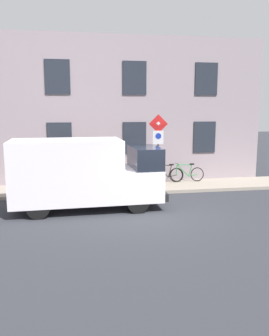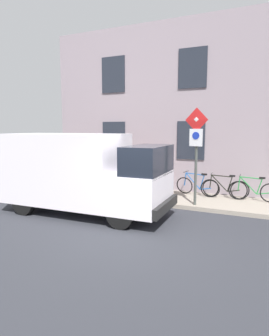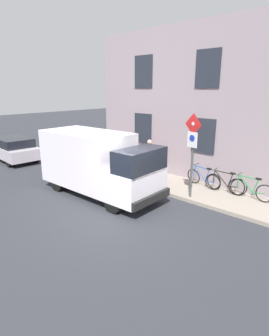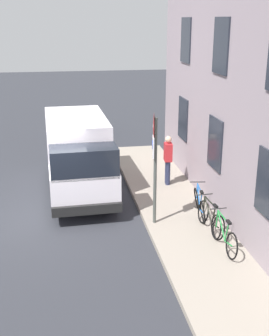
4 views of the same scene
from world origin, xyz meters
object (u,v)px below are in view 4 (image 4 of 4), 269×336
bicycle_blue (199,204)px  delivery_van (78,154)px  sign_post_stacked (154,153)px  parked_hatchback (74,121)px  bicycle_green (224,234)px  bicycle_black (211,218)px  pedestrian (168,158)px

bicycle_blue → delivery_van: bearing=57.1°
sign_post_stacked → delivery_van: 3.78m
parked_hatchback → bicycle_green: size_ratio=2.39×
parked_hatchback → bicycle_blue: 11.25m
bicycle_black → bicycle_blue: same height
bicycle_green → bicycle_black: bearing=-0.8°
parked_hatchback → bicycle_blue: size_ratio=2.39×
bicycle_green → delivery_van: bearing=33.6°
delivery_van → bicycle_blue: 4.51m
parked_hatchback → pedestrian: 8.56m
bicycle_black → delivery_van: bearing=36.5°
sign_post_stacked → pedestrian: (1.15, 2.99, -1.14)m
bicycle_green → bicycle_blue: (0.00, 1.98, 0.00)m
sign_post_stacked → bicycle_green: 2.82m
delivery_van → bicycle_black: size_ratio=3.14×
delivery_van → pedestrian: delivery_van is taller
parked_hatchback → bicycle_blue: parked_hatchback is taller
bicycle_black → pedestrian: pedestrian is taller
sign_post_stacked → bicycle_green: bearing=-50.6°
parked_hatchback → pedestrian: pedestrian is taller
bicycle_blue → pedestrian: size_ratio=1.00×
delivery_van → bicycle_black: bearing=38.9°
delivery_van → bicycle_blue: size_ratio=3.15×
bicycle_blue → pedestrian: pedestrian is taller
delivery_van → pedestrian: 3.08m
bicycle_black → pedestrian: 3.79m
delivery_van → bicycle_green: 5.98m
sign_post_stacked → pedestrian: sign_post_stacked is taller
delivery_van → parked_hatchback: 7.91m
sign_post_stacked → bicycle_black: size_ratio=1.78×
delivery_van → bicycle_green: (3.35, -4.88, -0.82)m
sign_post_stacked → pedestrian: bearing=69.0°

